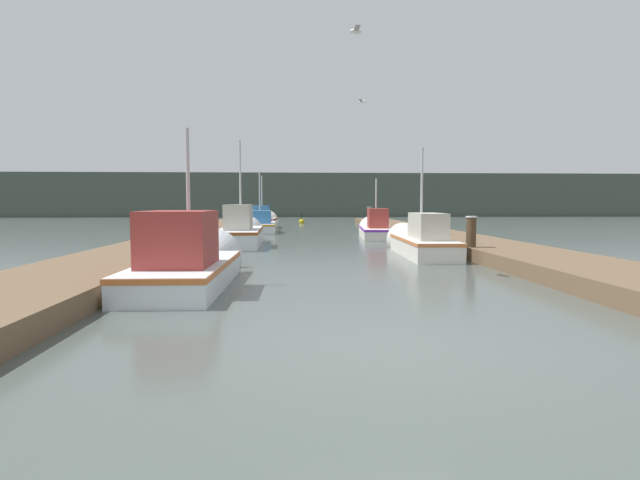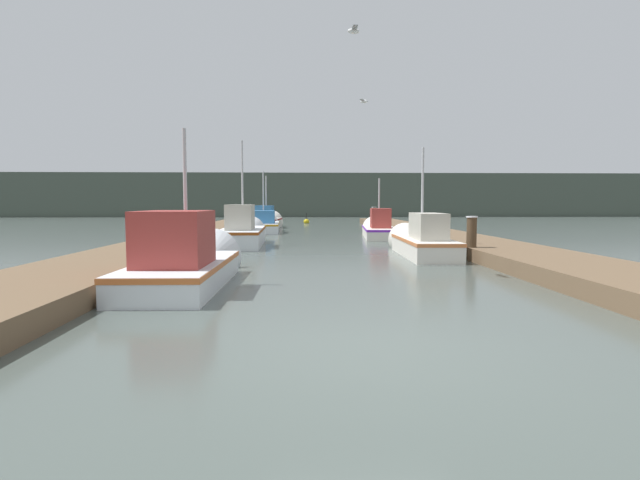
{
  "view_description": "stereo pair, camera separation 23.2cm",
  "coord_description": "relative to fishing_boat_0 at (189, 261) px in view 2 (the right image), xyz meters",
  "views": [
    {
      "loc": [
        -1.04,
        -5.73,
        1.74
      ],
      "look_at": [
        -0.2,
        9.59,
        0.58
      ],
      "focal_mm": 28.0,
      "sensor_mm": 36.0,
      "label": 1
    },
    {
      "loc": [
        -0.81,
        -5.74,
        1.74
      ],
      "look_at": [
        -0.2,
        9.59,
        0.58
      ],
      "focal_mm": 28.0,
      "sensor_mm": 36.0,
      "label": 2
    }
  ],
  "objects": [
    {
      "name": "fishing_boat_5",
      "position": [
        0.11,
        23.71,
        -0.03
      ],
      "size": [
        2.1,
        5.24,
        4.04
      ],
      "rotation": [
        0.0,
        0.0,
        -0.07
      ],
      "color": "silver",
      "rests_on": "ground_plane"
    },
    {
      "name": "fishing_boat_3",
      "position": [
        6.38,
        14.43,
        -0.09
      ],
      "size": [
        1.97,
        6.41,
        3.36
      ],
      "rotation": [
        0.0,
        0.0,
        -0.08
      ],
      "color": "silver",
      "rests_on": "ground_plane"
    },
    {
      "name": "distant_shore_ridge",
      "position": [
        3.22,
        56.02,
        2.13
      ],
      "size": [
        120.0,
        16.0,
        5.21
      ],
      "color": "#424C42",
      "rests_on": "ground_plane"
    },
    {
      "name": "seagull_1",
      "position": [
        3.66,
        1.05,
        5.23
      ],
      "size": [
        0.29,
        0.55,
        0.12
      ],
      "rotation": [
        0.0,
        0.0,
        4.77
      ],
      "color": "white"
    },
    {
      "name": "channel_buoy",
      "position": [
        2.91,
        30.54,
        -0.34
      ],
      "size": [
        0.47,
        0.47,
        0.97
      ],
      "color": "gold",
      "rests_on": "ground_plane"
    },
    {
      "name": "fishing_boat_0",
      "position": [
        0.0,
        0.0,
        0.0
      ],
      "size": [
        1.74,
        5.47,
        3.8
      ],
      "rotation": [
        0.0,
        0.0,
        -0.01
      ],
      "color": "silver",
      "rests_on": "ground_plane"
    },
    {
      "name": "dock_left",
      "position": [
        -2.29,
        10.94,
        -0.28
      ],
      "size": [
        2.64,
        40.0,
        0.39
      ],
      "color": "brown",
      "rests_on": "ground_plane"
    },
    {
      "name": "ground_plane",
      "position": [
        3.22,
        -5.06,
        -0.48
      ],
      "size": [
        200.0,
        200.0,
        0.0
      ],
      "color": "#47514C"
    },
    {
      "name": "dock_right",
      "position": [
        8.73,
        10.94,
        -0.28
      ],
      "size": [
        2.64,
        40.0,
        0.39
      ],
      "color": "brown",
      "rests_on": "ground_plane"
    },
    {
      "name": "fishing_boat_4",
      "position": [
        0.23,
        19.08,
        -0.07
      ],
      "size": [
        1.97,
        5.76,
        4.11
      ],
      "rotation": [
        0.0,
        0.0,
        0.03
      ],
      "color": "silver",
      "rests_on": "ground_plane"
    },
    {
      "name": "fishing_boat_2",
      "position": [
        0.05,
        9.86,
        0.04
      ],
      "size": [
        1.75,
        6.15,
        4.66
      ],
      "rotation": [
        0.0,
        0.0,
        0.02
      ],
      "color": "silver",
      "rests_on": "ground_plane"
    },
    {
      "name": "seagull_lead",
      "position": [
        4.79,
        7.99,
        5.01
      ],
      "size": [
        0.38,
        0.53,
        0.12
      ],
      "rotation": [
        0.0,
        0.0,
        1.05
      ],
      "color": "white"
    },
    {
      "name": "mooring_piling_1",
      "position": [
        7.34,
        22.46,
        0.25
      ],
      "size": [
        0.33,
        0.33,
        1.43
      ],
      "color": "#473523",
      "rests_on": "ground_plane"
    },
    {
      "name": "mooring_piling_0",
      "position": [
        -0.96,
        13.18,
        0.07
      ],
      "size": [
        0.29,
        0.29,
        1.09
      ],
      "color": "#473523",
      "rests_on": "ground_plane"
    },
    {
      "name": "mooring_piling_2",
      "position": [
        7.54,
        3.9,
        0.19
      ],
      "size": [
        0.34,
        0.34,
        1.33
      ],
      "color": "#473523",
      "rests_on": "ground_plane"
    },
    {
      "name": "fishing_boat_1",
      "position": [
        6.41,
        5.68,
        -0.03
      ],
      "size": [
        1.53,
        5.78,
        3.87
      ],
      "rotation": [
        0.0,
        0.0,
        -0.03
      ],
      "color": "silver",
      "rests_on": "ground_plane"
    }
  ]
}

